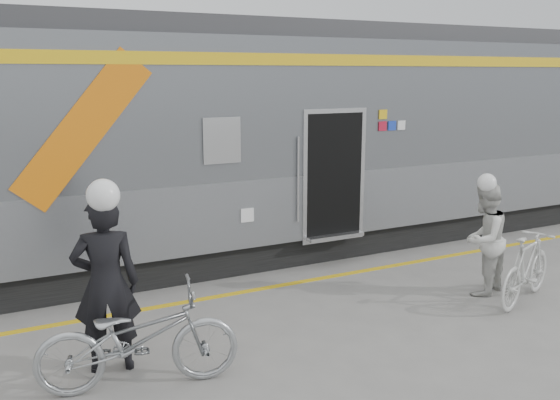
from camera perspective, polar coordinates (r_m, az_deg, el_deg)
ground at (r=7.49m, az=5.99°, el=-13.61°), size 90.00×90.00×0.00m
train at (r=10.37m, az=-9.59°, el=5.37°), size 24.00×3.17×4.10m
safety_strip at (r=9.23m, az=-1.25°, el=-8.44°), size 24.00×0.12×0.01m
man at (r=6.78m, az=-16.41°, el=-7.78°), size 0.81×0.61×1.99m
bicycle_left at (r=6.48m, az=-13.49°, el=-12.83°), size 2.19×1.13×1.09m
woman at (r=9.28m, az=19.02°, el=-3.58°), size 0.99×0.89×1.68m
bicycle_right at (r=9.24m, az=22.63°, el=-6.07°), size 1.75×1.06×1.02m
helmet_man at (r=6.49m, az=-17.02°, el=1.96°), size 0.34×0.34×0.34m
helmet_woman at (r=9.08m, az=19.44°, el=2.34°), size 0.27×0.27×0.27m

